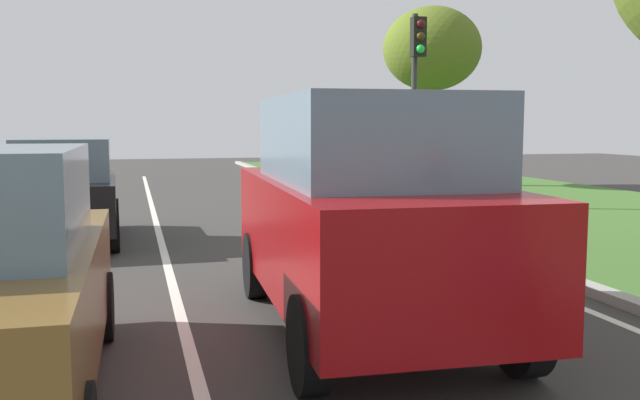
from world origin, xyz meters
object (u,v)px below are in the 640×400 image
object	(u,v)px
car_suv_ahead	(366,213)
traffic_light_near_right	(416,75)
tree_roadside_far	(432,50)
car_hatchback_far	(65,191)

from	to	relation	value
car_suv_ahead	traffic_light_near_right	xyz separation A→B (m)	(4.28, 9.04, 2.00)
car_suv_ahead	tree_roadside_far	distance (m)	16.62
car_suv_ahead	traffic_light_near_right	bearing A→B (deg)	66.93
car_suv_ahead	car_hatchback_far	size ratio (longest dim) A/B	1.23
tree_roadside_far	car_suv_ahead	bearing A→B (deg)	-116.02
car_suv_ahead	traffic_light_near_right	distance (m)	10.20
car_hatchback_far	traffic_light_near_right	size ratio (longest dim) A/B	0.82
car_suv_ahead	traffic_light_near_right	size ratio (longest dim) A/B	1.00
tree_roadside_far	traffic_light_near_right	bearing A→B (deg)	-117.06
tree_roadside_far	car_hatchback_far	bearing A→B (deg)	-141.07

